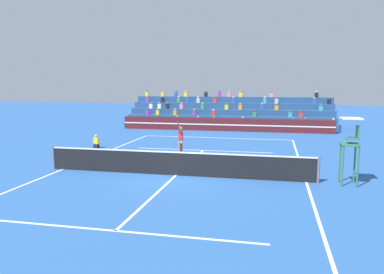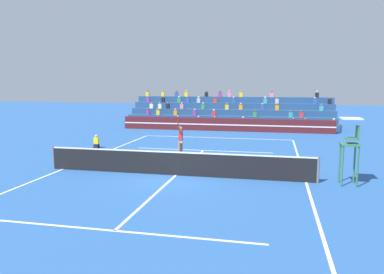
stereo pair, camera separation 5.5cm
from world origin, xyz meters
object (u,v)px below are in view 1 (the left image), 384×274
Objects in this scene: umpire_chair at (351,142)px; tennis_ball at (194,156)px; ball_kid_courtside at (96,143)px; tennis_player at (181,140)px.

umpire_chair is 39.26× the size of tennis_ball.
ball_kid_courtside reaches higher than tennis_ball.
ball_kid_courtside is 6.27m from tennis_player.
tennis_ball is at bearing 43.56° from tennis_player.
tennis_ball is (6.55, -1.36, -0.30)m from ball_kid_courtside.
tennis_player reaches higher than ball_kid_courtside.
ball_kid_courtside is at bearing 161.83° from tennis_player.
umpire_chair is at bearing -22.72° from ball_kid_courtside.
ball_kid_courtside is 6.69m from tennis_ball.
umpire_chair is 3.16× the size of ball_kid_courtside.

